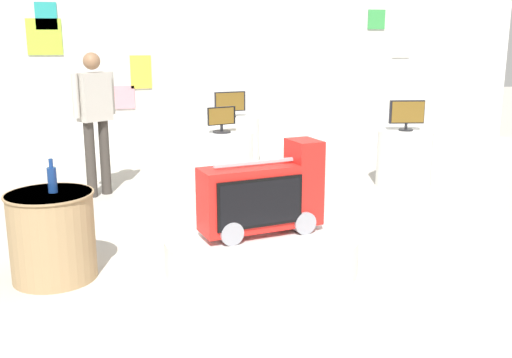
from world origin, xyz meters
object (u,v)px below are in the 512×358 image
Objects in this scene: display_pedestal_left_rear at (222,161)px; novelty_firetruck_tv at (264,197)px; side_table_round at (52,235)px; bottle_on_side_table at (52,179)px; display_pedestal_center_rear at (404,158)px; tv_on_right_rear at (230,103)px; shopper_browsing_near_truck at (95,113)px; display_pedestal_right_rear at (230,141)px; tv_on_center_rear at (407,114)px; tv_on_left_rear at (222,119)px; main_display_pedestal at (261,251)px.

novelty_firetruck_tv is at bearing -94.01° from display_pedestal_left_rear.
bottle_on_side_table reaches higher than side_table_round.
tv_on_right_rear is at bearing 136.54° from display_pedestal_center_rear.
shopper_browsing_near_truck reaches higher than novelty_firetruck_tv.
bottle_on_side_table is (-2.23, -3.81, 0.45)m from display_pedestal_right_rear.
novelty_firetruck_tv is at bearing -137.94° from tv_on_center_rear.
tv_on_right_rear is 1.76× the size of bottle_on_side_table.
tv_on_center_rear is at bearing -43.51° from tv_on_right_rear.
bottle_on_side_table is at bearing -120.34° from display_pedestal_right_rear.
tv_on_center_rear is 2.61m from tv_on_right_rear.
tv_on_right_rear reaches higher than bottle_on_side_table.
display_pedestal_center_rear is 3.89m from shopper_browsing_near_truck.
tv_on_center_rear reaches higher than display_pedestal_center_rear.
tv_on_right_rear is 2.30m from shopper_browsing_near_truck.
shopper_browsing_near_truck is at bearing 172.30° from display_pedestal_center_rear.
tv_on_right_rear reaches higher than novelty_firetruck_tv.
display_pedestal_right_rear is 3.22× the size of bottle_on_side_table.
novelty_firetruck_tv is 3.36m from tv_on_center_rear.
bottle_on_side_table is at bearing -154.03° from tv_on_center_rear.
tv_on_left_rear is 1.51m from shopper_browsing_near_truck.
side_table_round is (-1.65, 0.22, 0.21)m from main_display_pedestal.
side_table_round is at bearing -120.63° from display_pedestal_right_rear.
main_display_pedestal is 4.40× the size of tv_on_left_rear.
display_pedestal_center_rear reaches higher than main_display_pedestal.
shopper_browsing_near_truck is at bearing 82.08° from side_table_round.
tv_on_left_rear is 0.21× the size of shopper_browsing_near_truck.
display_pedestal_left_rear is 0.46× the size of shopper_browsing_near_truck.
novelty_firetruck_tv reaches higher than tv_on_left_rear.
tv_on_center_rear reaches higher than display_pedestal_right_rear.
display_pedestal_center_rear is at bearing 25.97° from side_table_round.
main_display_pedestal is at bearing -7.47° from side_table_round.
tv_on_left_rear is 0.77× the size of tv_on_right_rear.
tv_on_left_rear is 0.51× the size of side_table_round.
tv_on_center_rear is 3.83m from shopper_browsing_near_truck.
bottle_on_side_table is (-1.64, 0.23, 0.20)m from novelty_firetruck_tv.
tv_on_center_rear is (0.00, -0.00, 0.57)m from display_pedestal_center_rear.
novelty_firetruck_tv is 2.22× the size of tv_on_right_rear.
novelty_firetruck_tv is at bearing -64.41° from shopper_browsing_near_truck.
tv_on_center_rear reaches higher than side_table_round.
tv_on_right_rear is (0.40, 1.37, 0.57)m from display_pedestal_left_rear.
shopper_browsing_near_truck is (-1.91, -1.28, 0.64)m from display_pedestal_right_rear.
main_display_pedestal is 1.76m from bottle_on_side_table.
tv_on_center_rear is 2.67m from display_pedestal_right_rear.
display_pedestal_left_rear is 2.33m from display_pedestal_center_rear.
tv_on_left_rear is at bearing 169.50° from tv_on_center_rear.
display_pedestal_left_rear is 1.65× the size of tv_on_right_rear.
display_pedestal_center_rear is (2.48, 2.24, -0.25)m from novelty_firetruck_tv.
tv_on_left_rear is 2.39m from display_pedestal_center_rear.
bottle_on_side_table is at bearing 18.93° from side_table_round.
main_display_pedestal is 5.95× the size of bottle_on_side_table.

